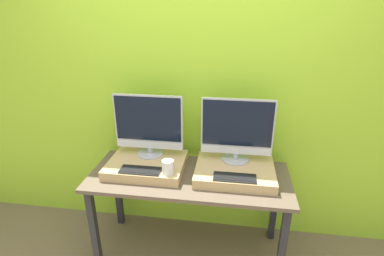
{
  "coord_description": "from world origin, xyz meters",
  "views": [
    {
      "loc": [
        0.3,
        -1.62,
        1.93
      ],
      "look_at": [
        0.0,
        0.47,
        1.05
      ],
      "focal_mm": 28.0,
      "sensor_mm": 36.0,
      "label": 1
    }
  ],
  "objects_px": {
    "monitor_left": "(149,125)",
    "keyboard_left": "(140,170)",
    "monitor_right": "(237,130)",
    "keyboard_right": "(235,177)",
    "mug": "(168,167)"
  },
  "relations": [
    {
      "from": "monitor_left",
      "to": "mug",
      "type": "xyz_separation_m",
      "value": [
        0.21,
        -0.27,
        -0.2
      ]
    },
    {
      "from": "keyboard_left",
      "to": "keyboard_right",
      "type": "relative_size",
      "value": 1.0
    },
    {
      "from": "keyboard_left",
      "to": "mug",
      "type": "distance_m",
      "value": 0.21
    },
    {
      "from": "mug",
      "to": "monitor_left",
      "type": "bearing_deg",
      "value": 127.42
    },
    {
      "from": "keyboard_left",
      "to": "monitor_left",
      "type": "bearing_deg",
      "value": 90.0
    },
    {
      "from": "monitor_left",
      "to": "mug",
      "type": "distance_m",
      "value": 0.4
    },
    {
      "from": "monitor_right",
      "to": "keyboard_left",
      "type": "bearing_deg",
      "value": -158.33
    },
    {
      "from": "keyboard_left",
      "to": "monitor_right",
      "type": "bearing_deg",
      "value": 21.67
    },
    {
      "from": "monitor_right",
      "to": "monitor_left",
      "type": "bearing_deg",
      "value": 180.0
    },
    {
      "from": "keyboard_left",
      "to": "keyboard_right",
      "type": "bearing_deg",
      "value": 0.0
    },
    {
      "from": "monitor_left",
      "to": "keyboard_left",
      "type": "relative_size",
      "value": 1.8
    },
    {
      "from": "keyboard_left",
      "to": "monitor_right",
      "type": "xyz_separation_m",
      "value": [
        0.68,
        0.27,
        0.25
      ]
    },
    {
      "from": "monitor_left",
      "to": "keyboard_left",
      "type": "height_order",
      "value": "monitor_left"
    },
    {
      "from": "keyboard_left",
      "to": "keyboard_right",
      "type": "height_order",
      "value": "same"
    },
    {
      "from": "monitor_right",
      "to": "keyboard_right",
      "type": "distance_m",
      "value": 0.37
    }
  ]
}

